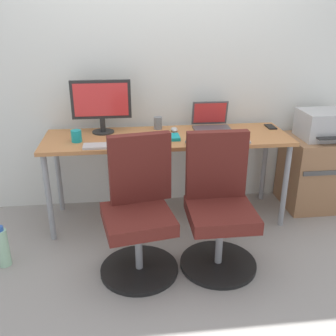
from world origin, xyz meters
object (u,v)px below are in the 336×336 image
at_px(side_cabinet, 315,172).
at_px(water_bottle_on_floor, 2,247).
at_px(office_chair_left, 139,213).
at_px(printer, 323,125).
at_px(coffee_mug, 76,136).
at_px(office_chair_right, 219,209).
at_px(open_laptop, 211,123).
at_px(desktop_monitor, 101,103).

height_order(side_cabinet, water_bottle_on_floor, side_cabinet).
height_order(office_chair_left, printer, office_chair_left).
bearing_deg(coffee_mug, water_bottle_on_floor, -137.10).
bearing_deg(office_chair_right, side_cabinet, 34.98).
relative_size(office_chair_left, side_cabinet, 1.44).
bearing_deg(water_bottle_on_floor, open_laptop, 23.44).
distance_m(office_chair_left, coffee_mug, 0.83).
height_order(office_chair_left, office_chair_right, same).
xyz_separation_m(office_chair_right, desktop_monitor, (-0.80, 0.82, 0.57)).
relative_size(office_chair_left, water_bottle_on_floor, 3.03).
bearing_deg(water_bottle_on_floor, desktop_monitor, 44.67).
distance_m(side_cabinet, desktop_monitor, 2.00).
xyz_separation_m(office_chair_left, open_laptop, (0.67, 0.83, 0.38)).
height_order(office_chair_right, desktop_monitor, desktop_monitor).
height_order(office_chair_left, coffee_mug, office_chair_left).
bearing_deg(office_chair_right, desktop_monitor, 134.08).
height_order(side_cabinet, open_laptop, open_laptop).
bearing_deg(printer, side_cabinet, 90.00).
distance_m(side_cabinet, water_bottle_on_floor, 2.68).
height_order(water_bottle_on_floor, coffee_mug, coffee_mug).
xyz_separation_m(desktop_monitor, open_laptop, (0.92, 0.00, -0.19)).
bearing_deg(office_chair_right, water_bottle_on_floor, 175.39).
distance_m(office_chair_right, open_laptop, 0.92).
bearing_deg(water_bottle_on_floor, coffee_mug, 42.90).
bearing_deg(office_chair_right, coffee_mug, 148.65).
distance_m(office_chair_right, desktop_monitor, 1.28).
distance_m(office_chair_left, printer, 1.83).
distance_m(office_chair_right, side_cabinet, 1.33).
xyz_separation_m(office_chair_left, desktop_monitor, (-0.25, 0.83, 0.57)).
distance_m(office_chair_left, office_chair_right, 0.55).
distance_m(office_chair_left, side_cabinet, 1.80).
height_order(printer, open_laptop, open_laptop).
bearing_deg(desktop_monitor, open_laptop, 0.18).
height_order(printer, water_bottle_on_floor, printer).
relative_size(office_chair_right, open_laptop, 3.03).
bearing_deg(water_bottle_on_floor, office_chair_left, -7.26).
bearing_deg(side_cabinet, office_chair_left, -155.04).
xyz_separation_m(side_cabinet, open_laptop, (-0.97, 0.07, 0.47)).
xyz_separation_m(water_bottle_on_floor, open_laptop, (1.63, 0.71, 0.65)).
height_order(water_bottle_on_floor, desktop_monitor, desktop_monitor).
xyz_separation_m(printer, water_bottle_on_floor, (-2.59, -0.64, -0.62)).
xyz_separation_m(printer, coffee_mug, (-2.08, -0.15, 0.02)).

